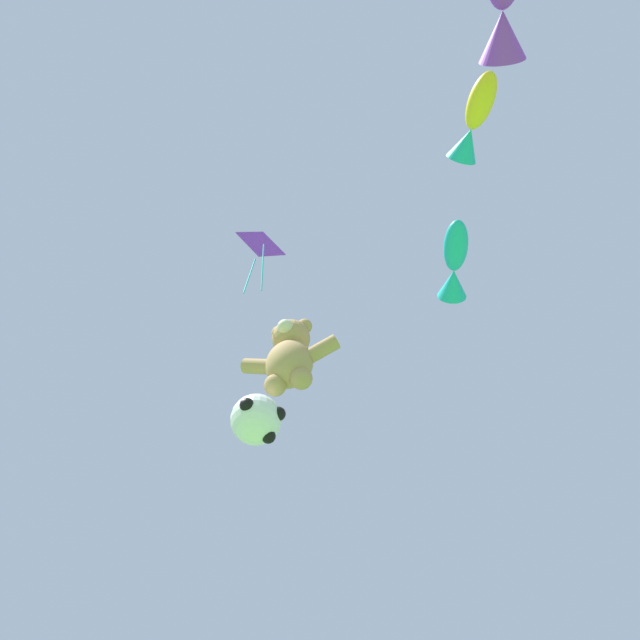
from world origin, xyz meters
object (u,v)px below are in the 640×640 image
object	(u,v)px
fish_kite_teal	(454,265)
fish_kite_goldfin	(473,123)
teddy_bear_kite	(290,355)
soccer_ball_kite	(257,419)
diamond_kite	(260,248)

from	to	relation	value
fish_kite_teal	fish_kite_goldfin	bearing A→B (deg)	-68.13
teddy_bear_kite	soccer_ball_kite	distance (m)	1.67
teddy_bear_kite	fish_kite_teal	world-z (taller)	fish_kite_teal
teddy_bear_kite	fish_kite_teal	xyz separation A→B (m)	(3.38, -0.04, 1.48)
fish_kite_goldfin	soccer_ball_kite	bearing A→B (deg)	153.62
fish_kite_teal	fish_kite_goldfin	size ratio (longest dim) A/B	1.07
soccer_ball_kite	fish_kite_goldfin	world-z (taller)	fish_kite_goldfin
soccer_ball_kite	fish_kite_goldfin	size ratio (longest dim) A/B	0.58
teddy_bear_kite	fish_kite_teal	bearing A→B (deg)	-0.63
soccer_ball_kite	diamond_kite	bearing A→B (deg)	-101.71
teddy_bear_kite	soccer_ball_kite	world-z (taller)	teddy_bear_kite
soccer_ball_kite	fish_kite_teal	bearing A→B (deg)	-0.16
fish_kite_goldfin	diamond_kite	bearing A→B (deg)	160.39
fish_kite_teal	diamond_kite	world-z (taller)	diamond_kite
fish_kite_goldfin	teddy_bear_kite	bearing A→B (deg)	150.75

